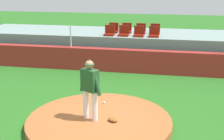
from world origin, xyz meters
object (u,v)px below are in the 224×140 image
stadium_chair_0 (110,32)px  stadium_chair_5 (127,30)px  baseball (104,102)px  stadium_chair_4 (114,30)px  stadium_chair_6 (141,30)px  pitcher (90,85)px  stadium_chair_7 (155,31)px  stadium_chair_1 (124,33)px  fielding_glove (113,120)px  stadium_chair_3 (154,34)px  stadium_chair_2 (139,33)px

stadium_chair_0 → stadium_chair_5: size_ratio=1.00×
stadium_chair_0 → baseball: bearing=99.7°
stadium_chair_4 → stadium_chair_5: bearing=-176.6°
stadium_chair_0 → stadium_chair_6: size_ratio=1.00×
pitcher → stadium_chair_7: bearing=108.6°
baseball → stadium_chair_6: bearing=86.0°
stadium_chair_1 → fielding_glove: bearing=96.6°
pitcher → stadium_chair_7: 7.90m
fielding_glove → stadium_chair_3: size_ratio=0.60×
stadium_chair_2 → stadium_chair_3: bearing=-177.3°
stadium_chair_1 → stadium_chair_7: size_ratio=1.00×
fielding_glove → stadium_chair_0: bearing=126.6°
stadium_chair_2 → stadium_chair_4: 1.66m
baseball → stadium_chair_4: size_ratio=0.15×
baseball → stadium_chair_3: 5.97m
stadium_chair_0 → fielding_glove: bearing=102.2°
stadium_chair_4 → stadium_chair_1: bearing=127.9°
pitcher → stadium_chair_4: size_ratio=3.52×
stadium_chair_0 → stadium_chair_6: (1.43, 0.88, 0.00)m
stadium_chair_5 → stadium_chair_7: 1.45m
stadium_chair_3 → stadium_chair_4: same height
stadium_chair_6 → stadium_chair_5: bearing=-3.0°
stadium_chair_2 → stadium_chair_7: same height
stadium_chair_0 → stadium_chair_2: size_ratio=1.00×
baseball → stadium_chair_0: stadium_chair_0 is taller
stadium_chair_1 → stadium_chair_7: same height
baseball → stadium_chair_1: 5.86m
stadium_chair_3 → stadium_chair_5: bearing=-31.5°
stadium_chair_6 → stadium_chair_7: (0.72, 0.04, 0.00)m
stadium_chair_2 → stadium_chair_3: (0.72, 0.03, 0.00)m
stadium_chair_1 → stadium_chair_4: same height
stadium_chair_3 → stadium_chair_4: (-2.12, 0.85, 0.00)m
stadium_chair_3 → stadium_chair_5: (-1.45, 0.89, 0.00)m
stadium_chair_1 → stadium_chair_4: 1.08m
stadium_chair_5 → stadium_chair_1: bearing=89.6°
stadium_chair_4 → stadium_chair_6: 1.40m
fielding_glove → stadium_chair_1: 7.11m
pitcher → stadium_chair_3: pitcher is taller
stadium_chair_3 → stadium_chair_5: same height
fielding_glove → stadium_chair_3: stadium_chair_3 is taller
stadium_chair_0 → stadium_chair_7: size_ratio=1.00×
stadium_chair_5 → fielding_glove: bearing=95.8°
stadium_chair_1 → stadium_chair_3: same height
baseball → stadium_chair_7: stadium_chair_7 is taller
stadium_chair_0 → stadium_chair_1: 0.70m
pitcher → stadium_chair_6: (0.59, 7.75, 0.33)m
baseball → stadium_chair_1: stadium_chair_1 is taller
stadium_chair_5 → stadium_chair_7: same height
fielding_glove → baseball: bearing=137.1°
pitcher → stadium_chair_1: bearing=119.3°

